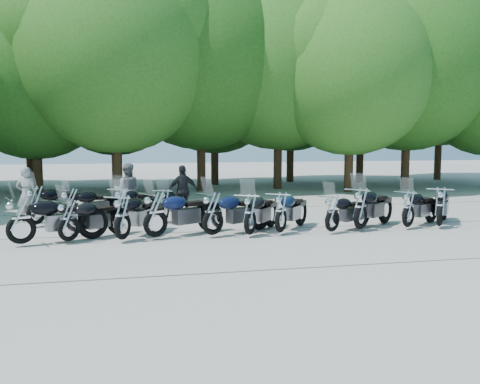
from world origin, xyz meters
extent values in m
plane|color=gray|center=(0.00, 0.00, 0.00)|extent=(90.00, 90.00, 0.00)
cylinder|color=#3A2614|center=(-7.25, 12.84, 1.65)|extent=(0.44, 0.44, 3.31)
sphere|color=#286319|center=(-7.25, 12.84, 5.32)|extent=(7.31, 7.31, 7.31)
cylinder|color=#3A2614|center=(-3.57, 11.24, 1.97)|extent=(0.44, 0.44, 3.93)
sphere|color=#357721|center=(-3.57, 11.24, 6.33)|extent=(8.70, 8.70, 8.70)
cylinder|color=#3A2614|center=(0.54, 13.09, 2.06)|extent=(0.44, 0.44, 4.13)
sphere|color=#286319|center=(0.54, 13.09, 6.64)|extent=(9.13, 9.13, 9.13)
cylinder|color=#3A2614|center=(4.61, 13.20, 2.05)|extent=(0.44, 0.44, 4.09)
sphere|color=#357721|center=(4.61, 13.20, 6.58)|extent=(9.04, 9.04, 9.04)
cylinder|color=#3A2614|center=(7.55, 10.82, 1.81)|extent=(0.44, 0.44, 3.62)
sphere|color=#357721|center=(7.55, 10.82, 5.82)|extent=(8.00, 8.00, 8.00)
cylinder|color=#3A2614|center=(11.20, 11.78, 1.99)|extent=(0.44, 0.44, 3.98)
sphere|color=#286319|center=(11.20, 11.78, 6.40)|extent=(8.79, 8.79, 8.79)
cylinder|color=#3A2614|center=(-8.29, 16.97, 1.76)|extent=(0.44, 0.44, 3.52)
sphere|color=#357721|center=(-8.29, 16.97, 5.66)|extent=(7.78, 7.78, 7.78)
cylinder|color=#3A2614|center=(-3.76, 16.43, 1.71)|extent=(0.44, 0.44, 3.42)
sphere|color=#286319|center=(-3.76, 16.43, 5.50)|extent=(7.56, 7.56, 7.56)
cylinder|color=#3A2614|center=(1.80, 16.47, 1.78)|extent=(0.44, 0.44, 3.56)
sphere|color=#286319|center=(1.80, 16.47, 5.73)|extent=(7.88, 7.88, 7.88)
cylinder|color=#3A2614|center=(6.69, 17.47, 1.88)|extent=(0.44, 0.44, 3.76)
sphere|color=#286319|center=(6.69, 17.47, 6.04)|extent=(8.31, 8.31, 8.31)
cylinder|color=#3A2614|center=(10.68, 16.09, 1.81)|extent=(0.44, 0.44, 3.63)
sphere|color=#357721|center=(10.68, 16.09, 5.83)|extent=(8.02, 8.02, 8.02)
cylinder|color=#3A2614|center=(16.61, 17.02, 2.19)|extent=(0.44, 0.44, 4.37)
sphere|color=#286319|center=(16.61, 17.02, 7.03)|extent=(9.67, 9.67, 9.67)
imported|color=gray|center=(-6.16, 4.02, 0.88)|extent=(0.72, 0.55, 1.76)
imported|color=gray|center=(-3.14, 4.64, 0.91)|extent=(0.95, 0.77, 1.82)
imported|color=black|center=(-1.31, 4.42, 0.87)|extent=(1.07, 0.58, 1.74)
camera|label=1|loc=(-3.08, -12.50, 2.57)|focal=38.00mm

